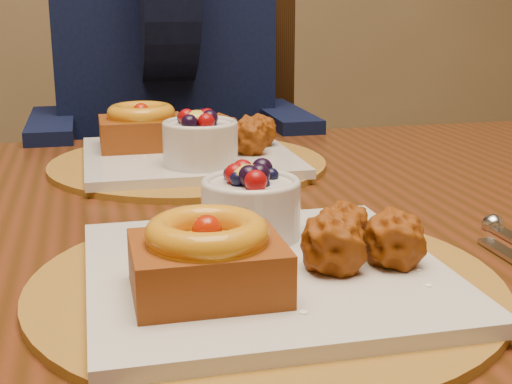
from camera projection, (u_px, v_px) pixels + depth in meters
dining_table at (218, 277)px, 0.80m from camera, size 1.60×0.90×0.76m
place_setting_near at (261, 258)px, 0.57m from camera, size 0.38×0.38×0.09m
place_setting_far at (186, 148)px, 0.97m from camera, size 0.38×0.38×0.09m
chair_far at (185, 218)px, 1.46m from camera, size 0.54×0.54×0.98m
diner at (162, 62)px, 1.37m from camera, size 0.49×0.48×0.81m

